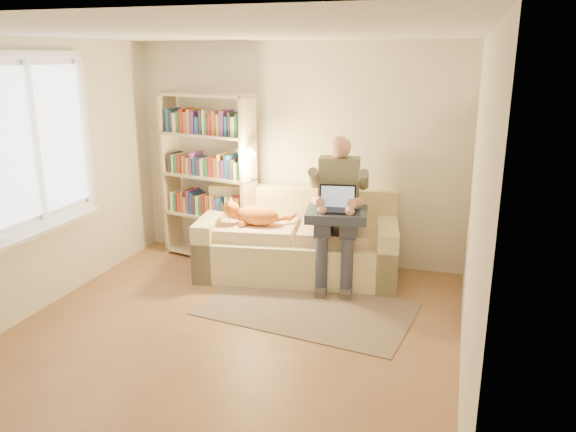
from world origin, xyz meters
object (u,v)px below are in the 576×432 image
(cat, at_px, (249,215))
(person, at_px, (338,202))
(laptop, at_px, (342,204))
(sofa, at_px, (298,245))
(bookshelf, at_px, (208,170))

(cat, bearing_deg, person, -1.28)
(cat, bearing_deg, laptop, -9.34)
(sofa, distance_m, laptop, 0.83)
(sofa, xyz_separation_m, laptop, (0.54, -0.23, 0.58))
(cat, height_order, laptop, laptop)
(laptop, height_order, bookshelf, bookshelf)
(laptop, distance_m, bookshelf, 1.77)
(person, relative_size, bookshelf, 0.79)
(bookshelf, bearing_deg, sofa, 4.65)
(laptop, bearing_deg, person, 108.39)
(bookshelf, bearing_deg, cat, -17.40)
(person, bearing_deg, laptop, -71.61)
(person, xyz_separation_m, cat, (-0.98, -0.13, -0.18))
(sofa, height_order, laptop, laptop)
(person, xyz_separation_m, bookshelf, (-1.64, 0.24, 0.22))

